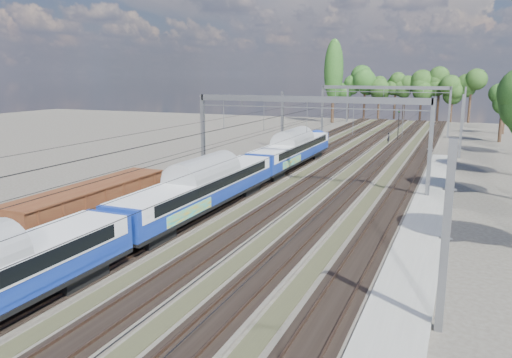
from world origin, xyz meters
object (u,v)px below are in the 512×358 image
at_px(freight_boxcar, 91,207).
at_px(signal_far, 432,122).
at_px(signal_near, 399,121).
at_px(emu_train, 201,183).
at_px(worker, 389,138).

height_order(freight_boxcar, signal_far, signal_far).
xyz_separation_m(freight_boxcar, signal_far, (18.26, 58.72, 1.42)).
bearing_deg(signal_near, freight_boxcar, -119.92).
bearing_deg(signal_near, signal_far, -39.48).
xyz_separation_m(emu_train, signal_far, (13.76, 51.43, 0.84)).
distance_m(worker, signal_near, 4.78).
bearing_deg(emu_train, freight_boxcar, -121.70).
xyz_separation_m(freight_boxcar, signal_near, (12.85, 60.85, 1.27)).
height_order(signal_near, signal_far, signal_far).
xyz_separation_m(emu_train, signal_near, (8.35, 53.56, 0.70)).
height_order(worker, signal_near, signal_near).
bearing_deg(signal_near, emu_train, -116.85).
xyz_separation_m(emu_train, worker, (7.39, 49.60, -1.80)).
relative_size(freight_boxcar, worker, 7.48).
distance_m(worker, signal_far, 7.13).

